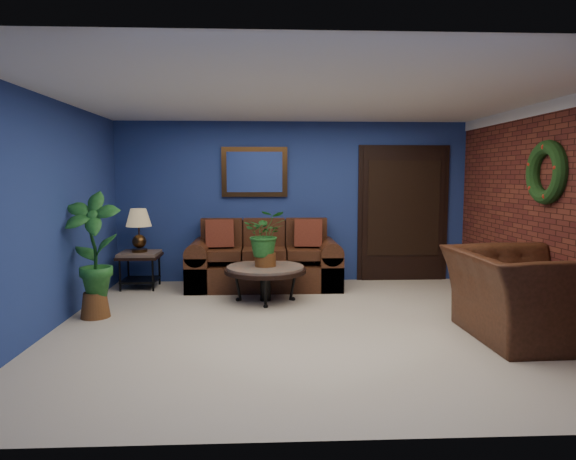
{
  "coord_description": "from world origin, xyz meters",
  "views": [
    {
      "loc": [
        -0.46,
        -5.55,
        1.66
      ],
      "look_at": [
        -0.17,
        0.55,
        1.01
      ],
      "focal_mm": 32.0,
      "sensor_mm": 36.0,
      "label": 1
    }
  ],
  "objects_px": {
    "end_table": "(140,260)",
    "armchair": "(521,295)",
    "table_lamp": "(139,225)",
    "sofa": "(264,264)",
    "coffee_table": "(265,270)",
    "side_chair": "(303,253)"
  },
  "relations": [
    {
      "from": "end_table",
      "to": "armchair",
      "type": "xyz_separation_m",
      "value": [
        4.45,
        -2.6,
        0.04
      ]
    },
    {
      "from": "table_lamp",
      "to": "armchair",
      "type": "relative_size",
      "value": 0.45
    },
    {
      "from": "sofa",
      "to": "coffee_table",
      "type": "distance_m",
      "value": 0.91
    },
    {
      "from": "side_chair",
      "to": "sofa",
      "type": "bearing_deg",
      "value": -175.16
    },
    {
      "from": "table_lamp",
      "to": "side_chair",
      "type": "relative_size",
      "value": 0.7
    },
    {
      "from": "armchair",
      "to": "end_table",
      "type": "bearing_deg",
      "value": 57.8
    },
    {
      "from": "sofa",
      "to": "end_table",
      "type": "bearing_deg",
      "value": -178.92
    },
    {
      "from": "sofa",
      "to": "armchair",
      "type": "xyz_separation_m",
      "value": [
        2.61,
        -2.64,
        0.12
      ]
    },
    {
      "from": "table_lamp",
      "to": "armchair",
      "type": "height_order",
      "value": "table_lamp"
    },
    {
      "from": "coffee_table",
      "to": "armchair",
      "type": "bearing_deg",
      "value": -33.68
    },
    {
      "from": "end_table",
      "to": "side_chair",
      "type": "height_order",
      "value": "side_chair"
    },
    {
      "from": "side_chair",
      "to": "end_table",
      "type": "bearing_deg",
      "value": -176.59
    },
    {
      "from": "table_lamp",
      "to": "armchair",
      "type": "bearing_deg",
      "value": -30.32
    },
    {
      "from": "coffee_table",
      "to": "side_chair",
      "type": "distance_m",
      "value": 1.1
    },
    {
      "from": "side_chair",
      "to": "coffee_table",
      "type": "bearing_deg",
      "value": -119.41
    },
    {
      "from": "sofa",
      "to": "armchair",
      "type": "relative_size",
      "value": 1.62
    },
    {
      "from": "coffee_table",
      "to": "table_lamp",
      "type": "bearing_deg",
      "value": 154.79
    },
    {
      "from": "end_table",
      "to": "side_chair",
      "type": "xyz_separation_m",
      "value": [
        2.43,
        0.07,
        0.09
      ]
    },
    {
      "from": "armchair",
      "to": "coffee_table",
      "type": "bearing_deg",
      "value": 54.43
    },
    {
      "from": "end_table",
      "to": "table_lamp",
      "type": "relative_size",
      "value": 0.96
    },
    {
      "from": "sofa",
      "to": "coffee_table",
      "type": "relative_size",
      "value": 2.07
    },
    {
      "from": "coffee_table",
      "to": "side_chair",
      "type": "xyz_separation_m",
      "value": [
        0.57,
        0.94,
        0.09
      ]
    }
  ]
}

